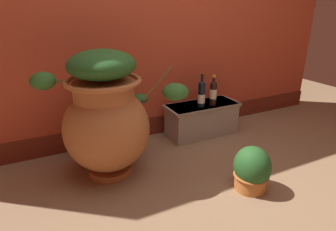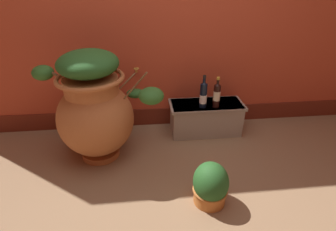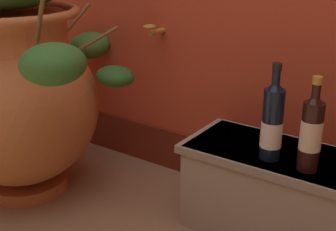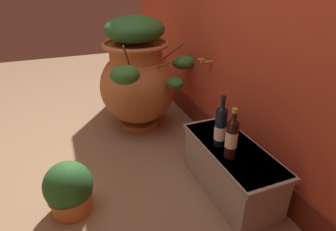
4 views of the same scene
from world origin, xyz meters
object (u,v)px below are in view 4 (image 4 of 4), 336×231
at_px(wine_bottle_middle, 232,137).
at_px(potted_shrub, 69,190).
at_px(terracotta_urn, 138,76).
at_px(wine_bottle_left, 221,126).

height_order(wine_bottle_middle, potted_shrub, wine_bottle_middle).
height_order(terracotta_urn, wine_bottle_middle, terracotta_urn).
height_order(wine_bottle_left, wine_bottle_middle, wine_bottle_left).
height_order(terracotta_urn, potted_shrub, terracotta_urn).
bearing_deg(potted_shrub, wine_bottle_left, 81.70).
relative_size(terracotta_urn, potted_shrub, 3.15).
height_order(terracotta_urn, wine_bottle_left, terracotta_urn).
relative_size(wine_bottle_left, wine_bottle_middle, 1.06).
xyz_separation_m(wine_bottle_middle, potted_shrub, (-0.27, -0.92, -0.32)).
bearing_deg(terracotta_urn, wine_bottle_left, 13.04).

